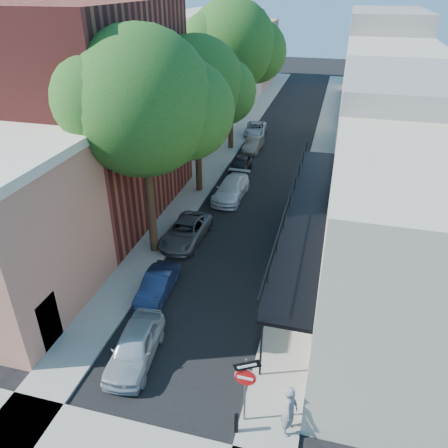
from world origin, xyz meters
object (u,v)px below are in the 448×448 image
Objects in this scene: parked_car_e at (240,165)px; parked_car_a at (135,346)px; oak_far at (238,47)px; parked_car_f at (253,144)px; parked_car_d at (231,189)px; pedestrian at (290,410)px; parked_car_c at (186,232)px; sign_post at (246,380)px; bollard at (236,423)px; oak_near at (153,105)px; oak_mid at (203,87)px; parked_car_g at (256,129)px; parked_car_b at (158,285)px.

parked_car_a is at bearing -92.19° from parked_car_e.
oak_far reaches higher than parked_car_f.
oak_far reaches higher than parked_car_d.
parked_car_e is 1.88× the size of pedestrian.
parked_car_e reaches higher than parked_car_c.
sign_post is 1.72m from pedestrian.
oak_near reaches higher than bollard.
parked_car_e is at bearing 97.15° from parked_car_d.
sign_post is 1.52× the size of pedestrian.
parked_car_e is at bearing 65.97° from oak_mid.
sign_post is 21.54m from parked_car_e.
oak_mid is at bearing -90.41° from oak_far.
bollard is 0.22× the size of parked_car_e.
oak_near is 2.97× the size of parked_car_a.
parked_car_f is at bearing -86.75° from parked_car_g.
parked_car_c is at bearing -82.31° from oak_mid.
pedestrian is (7.11, -10.52, 0.51)m from parked_car_c.
sign_post is at bearing -54.91° from oak_near.
parked_car_g is (-1.08, 13.85, -0.08)m from parked_car_d.
parked_car_d is (-4.40, 17.03, 0.12)m from bollard.
oak_far is at bearing 103.43° from parked_car_d.
oak_mid is 19.95m from pedestrian.
oak_mid is at bearing 90.37° from oak_near.
parked_car_a is at bearing -82.99° from oak_mid.
sign_post is 0.88× the size of parked_car_b.
oak_near is 3.09× the size of parked_car_e.
oak_near is (-6.37, 9.76, 7.36)m from bollard.
parked_car_c is 6.15m from parked_car_d.
parked_car_d is (2.02, -0.70, -6.41)m from oak_mid.
parked_car_g is (-0.67, 4.34, -0.00)m from parked_car_f.
parked_car_c is (-5.51, 10.98, 0.07)m from bollard.
parked_car_c is (0.86, 1.22, -7.28)m from oak_near.
parked_car_b is at bearing 130.61° from bollard.
oak_far reaches higher than oak_near.
parked_car_f is (1.55, -0.23, -7.69)m from oak_far.
oak_near is at bearing 125.09° from sign_post.
oak_near is at bearing -122.65° from parked_car_c.
pedestrian reaches higher than parked_car_d.
parked_car_g is (0.89, 21.12, -7.31)m from oak_near.
oak_far reaches higher than sign_post.
parked_car_c is (-5.67, 10.51, -1.44)m from sign_post.
sign_post is at bearing -69.14° from oak_mid.
parked_car_f reaches higher than parked_car_g.
parked_car_c is 10.43m from parked_car_e.
parked_car_e is at bearing -87.28° from parked_car_f.
bollard is at bearing -80.43° from parked_car_e.
oak_near reaches higher than oak_mid.
parked_car_g is at bearing 101.21° from parked_car_f.
oak_mid reaches higher than sign_post.
parked_car_f is (-4.97, 26.07, -1.47)m from sign_post.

